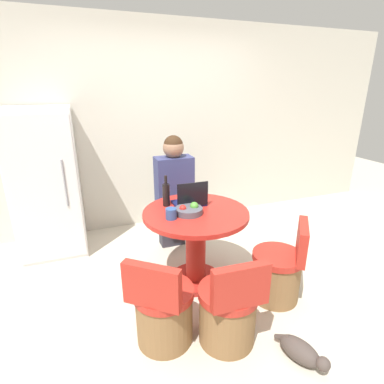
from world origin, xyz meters
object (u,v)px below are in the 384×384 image
object	(u,v)px
chair_near_camera	(228,312)
fruit_bowl	(189,210)
chair_near_left_corner	(163,312)
cat	(301,351)
laptop	(190,200)
person_seated	(173,188)
refrigerator	(47,183)
bottle	(166,194)
dining_table	(196,236)
chair_near_right_corner	(278,272)

from	to	relation	value
chair_near_camera	fruit_bowl	bearing A→B (deg)	-84.19
chair_near_left_corner	cat	size ratio (longest dim) A/B	1.86
laptop	person_seated	bearing A→B (deg)	-90.02
refrigerator	chair_near_camera	bearing A→B (deg)	-56.53
chair_near_left_corner	laptop	xyz separation A→B (m)	(0.48, 0.74, 0.54)
fruit_bowl	bottle	xyz separation A→B (m)	(-0.14, 0.25, 0.08)
dining_table	laptop	xyz separation A→B (m)	(0.00, 0.15, 0.30)
dining_table	person_seated	distance (m)	0.74
fruit_bowl	bottle	size ratio (longest dim) A/B	0.83
chair_near_left_corner	bottle	xyz separation A→B (m)	(0.27, 0.82, 0.60)
refrigerator	chair_near_camera	distance (m)	2.36
refrigerator	bottle	distance (m)	1.44
dining_table	fruit_bowl	distance (m)	0.29
chair_near_left_corner	bottle	world-z (taller)	bottle
dining_table	laptop	size ratio (longest dim) A/B	3.25
chair_near_left_corner	person_seated	distance (m)	1.46
chair_near_camera	person_seated	distance (m)	1.54
person_seated	chair_near_camera	bearing A→B (deg)	88.48
person_seated	cat	world-z (taller)	person_seated
dining_table	laptop	bearing A→B (deg)	89.97
laptop	bottle	size ratio (longest dim) A/B	1.01
refrigerator	laptop	world-z (taller)	refrigerator
chair_near_left_corner	chair_near_camera	world-z (taller)	same
laptop	cat	world-z (taller)	laptop
chair_near_camera	bottle	distance (m)	1.17
dining_table	person_seated	xyz separation A→B (m)	(0.00, 0.70, 0.24)
laptop	fruit_bowl	bearing A→B (deg)	66.90
laptop	cat	distance (m)	1.49
bottle	chair_near_camera	bearing A→B (deg)	-80.06
person_seated	bottle	bearing A→B (deg)	66.08
fruit_bowl	refrigerator	bearing A→B (deg)	136.12
chair_near_camera	fruit_bowl	xyz separation A→B (m)	(-0.04, 0.73, 0.52)
chair_near_right_corner	cat	size ratio (longest dim) A/B	1.86
laptop	bottle	bearing A→B (deg)	-19.44
refrigerator	chair_near_camera	world-z (taller)	refrigerator
chair_near_left_corner	chair_near_camera	xyz separation A→B (m)	(0.44, -0.17, 0.00)
person_seated	fruit_bowl	bearing A→B (deg)	84.04
chair_near_right_corner	bottle	bearing A→B (deg)	-92.34
laptop	fruit_bowl	distance (m)	0.20
dining_table	chair_near_camera	size ratio (longest dim) A/B	1.29
laptop	chair_near_camera	bearing A→B (deg)	87.58
refrigerator	fruit_bowl	distance (m)	1.71
bottle	chair_near_right_corner	bearing A→B (deg)	-40.70
dining_table	chair_near_camera	xyz separation A→B (m)	(-0.04, -0.76, -0.24)
chair_near_right_corner	fruit_bowl	size ratio (longest dim) A/B	3.06
laptop	dining_table	bearing A→B (deg)	89.97
chair_near_camera	person_seated	size ratio (longest dim) A/B	0.56
dining_table	cat	world-z (taller)	dining_table
refrigerator	chair_near_left_corner	xyz separation A→B (m)	(0.82, -1.75, -0.55)
refrigerator	chair_near_right_corner	size ratio (longest dim) A/B	2.16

